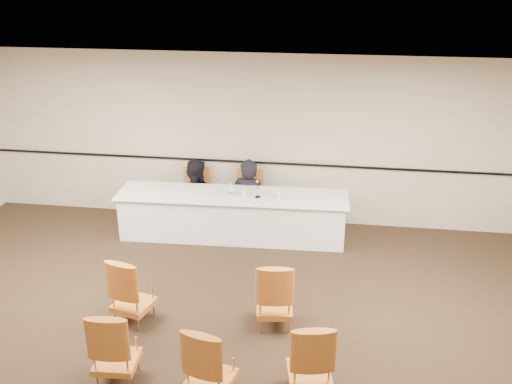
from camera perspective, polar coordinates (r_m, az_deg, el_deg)
floor at (r=7.16m, az=-4.57°, el=-16.09°), size 10.00×10.00×0.00m
ceiling at (r=5.80m, az=-5.48°, el=7.82°), size 10.00×10.00×0.00m
wall_back at (r=9.99m, az=0.16°, el=5.23°), size 10.00×0.04×3.00m
wall_rail at (r=10.08m, az=0.13°, el=2.99°), size 9.80×0.04×0.03m
panel_table at (r=9.70m, az=-2.37°, el=-2.38°), size 3.90×1.03×0.78m
panelist_main at (r=10.21m, az=-0.73°, el=-1.41°), size 0.68×0.47×1.78m
panelist_main_chair at (r=10.15m, az=-0.73°, el=-0.64°), size 0.52×0.52×0.95m
panelist_second at (r=10.35m, az=-6.09°, el=-0.98°), size 0.83×0.68×1.61m
panelist_second_chair at (r=10.31m, az=-6.11°, el=-0.41°), size 0.52×0.52×0.95m
papers at (r=9.47m, az=1.14°, el=-0.40°), size 0.30×0.22×0.00m
microphone at (r=9.37m, az=0.18°, el=0.18°), size 0.13×0.20×0.26m
water_bottle at (r=9.45m, az=-2.50°, el=0.24°), size 0.09×0.09×0.22m
drinking_glass at (r=9.47m, az=-1.24°, el=-0.10°), size 0.08×0.08×0.10m
coffee_cup at (r=9.32m, az=2.29°, el=-0.37°), size 0.10×0.10×0.13m
aud_chair_front_left at (r=7.64m, az=-12.25°, el=-9.50°), size 0.61×0.61×0.95m
aud_chair_front_right at (r=7.40m, az=1.88°, el=-10.10°), size 0.56×0.56×0.95m
aud_chair_back_left at (r=6.72m, az=-13.89°, el=-14.62°), size 0.53×0.53×0.95m
aud_chair_back_mid at (r=6.33m, az=-4.55°, el=-16.58°), size 0.61×0.61×0.95m
aud_chair_back_right at (r=6.41m, az=5.40°, el=-16.06°), size 0.59×0.59×0.95m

